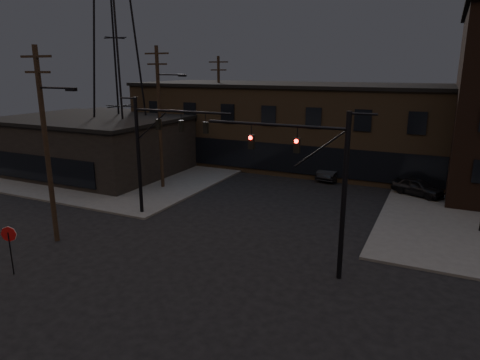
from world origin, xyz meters
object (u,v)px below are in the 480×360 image
object	(u,v)px
traffic_signal_near	(320,176)
parked_car_lot_a	(418,187)
stop_sign	(9,239)
car_crossing	(335,170)
traffic_signal_far	(153,144)

from	to	relation	value
traffic_signal_near	parked_car_lot_a	world-z (taller)	traffic_signal_near
stop_sign	car_crossing	distance (m)	27.27
traffic_signal_near	car_crossing	size ratio (longest dim) A/B	1.66
stop_sign	parked_car_lot_a	distance (m)	28.19
traffic_signal_far	parked_car_lot_a	bearing A→B (deg)	38.45
stop_sign	car_crossing	world-z (taller)	stop_sign
traffic_signal_near	parked_car_lot_a	size ratio (longest dim) A/B	2.04
traffic_signal_far	traffic_signal_near	bearing A→B (deg)	-16.17
stop_sign	car_crossing	xyz separation A→B (m)	(9.81, 25.42, -1.05)
traffic_signal_far	parked_car_lot_a	xyz separation A→B (m)	(15.72, 12.48, -4.19)
stop_sign	traffic_signal_far	bearing A→B (deg)	82.68
stop_sign	parked_car_lot_a	size ratio (longest dim) A/B	0.63
traffic_signal_near	traffic_signal_far	distance (m)	12.57
traffic_signal_near	stop_sign	size ratio (longest dim) A/B	3.23
traffic_signal_near	car_crossing	xyz separation A→B (m)	(-3.54, 18.94, -4.14)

